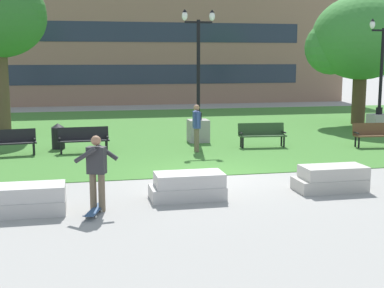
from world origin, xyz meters
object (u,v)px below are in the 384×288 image
concrete_block_left (188,186)px  skateboard (94,211)px  lamp_post_center (198,116)px  park_bench_near_left (84,138)px  person_bystander_near_lawn (197,125)px  park_bench_near_right (262,133)px  concrete_block_right (331,179)px  park_bench_far_left (9,141)px  lamp_post_left (379,112)px  park_bench_far_right (377,133)px  concrete_block_center (25,200)px  trash_bin (58,136)px  person_skateboarder (97,168)px

concrete_block_left → skateboard: (-2.29, -0.93, -0.22)m
lamp_post_center → park_bench_near_left: bearing=-161.9°
person_bystander_near_lawn → park_bench_near_right: bearing=10.6°
lamp_post_center → concrete_block_right: bearing=-79.2°
concrete_block_right → park_bench_near_right: bearing=85.8°
park_bench_near_right → concrete_block_left: bearing=-122.2°
concrete_block_right → park_bench_far_left: 11.10m
lamp_post_center → lamp_post_left: lamp_post_center is taller
park_bench_far_right → concrete_block_center: bearing=-152.6°
concrete_block_left → lamp_post_center: (2.17, 8.50, 0.77)m
concrete_block_left → park_bench_far_right: (8.58, 5.90, 0.23)m
concrete_block_right → person_bystander_near_lawn: size_ratio=1.07×
park_bench_far_left → trash_bin: bearing=34.0°
concrete_block_center → person_skateboarder: 1.71m
park_bench_near_right → park_bench_far_left: bearing=179.5°
park_bench_near_left → park_bench_far_left: size_ratio=0.98×
lamp_post_left → lamp_post_center: bearing=-177.2°
skateboard → person_bystander_near_lawn: size_ratio=0.60×
concrete_block_left → park_bench_near_right: size_ratio=0.98×
person_bystander_near_lawn → concrete_block_right: bearing=-70.9°
concrete_block_left → concrete_block_center: bearing=-172.5°
person_skateboarder → lamp_post_center: (4.37, 9.13, 0.10)m
concrete_block_right → person_bystander_near_lawn: bearing=109.1°
park_bench_far_left → trash_bin: trash_bin is taller
skateboard → lamp_post_left: lamp_post_left is taller
concrete_block_right → park_bench_near_right: size_ratio=0.99×
park_bench_near_left → lamp_post_center: size_ratio=0.35×
concrete_block_center → park_bench_far_left: park_bench_far_left is taller
park_bench_far_right → trash_bin: (-11.91, 2.08, -0.04)m
park_bench_near_right → person_bystander_near_lawn: bearing=-169.4°
person_skateboarder → skateboard: (-0.10, -0.30, -0.89)m
park_bench_near_left → lamp_post_left: 13.02m
park_bench_near_left → park_bench_far_right: bearing=-5.7°
person_bystander_near_lawn → trash_bin: bearing=161.3°
concrete_block_left → park_bench_far_right: 10.42m
person_skateboarder → park_bench_near_left: bearing=91.5°
park_bench_near_left → park_bench_far_left: bearing=-177.6°
park_bench_near_right → park_bench_far_right: bearing=-11.9°
park_bench_far_left → lamp_post_center: 7.31m
person_bystander_near_lawn → concrete_block_left: bearing=-104.3°
person_skateboarder → park_bench_near_left: (-0.20, 7.64, -0.44)m
park_bench_far_right → park_bench_near_left: bearing=174.3°
park_bench_far_right → lamp_post_left: 3.58m
lamp_post_left → park_bench_near_left: bearing=-171.6°
person_skateboarder → park_bench_far_left: size_ratio=0.92×
concrete_block_center → person_skateboarder: size_ratio=1.05×
trash_bin → lamp_post_center: bearing=5.4°
concrete_block_center → concrete_block_left: (3.76, 0.50, 0.00)m
person_skateboarder → trash_bin: person_skateboarder is taller
concrete_block_center → person_bystander_near_lawn: person_bystander_near_lawn is taller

